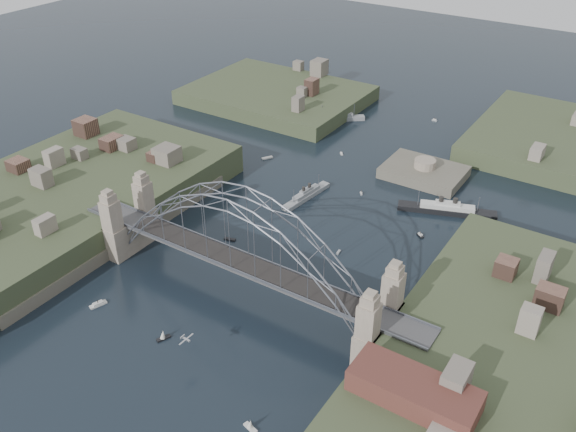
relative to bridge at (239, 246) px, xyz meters
The scene contains 22 objects.
ground 12.32m from the bridge, ahead, with size 500.00×500.00×0.00m, color black.
bridge is the anchor object (origin of this frame).
shore_west 58.25m from the bridge, behind, with size 50.50×90.00×12.00m.
shore_east 58.25m from the bridge, ahead, with size 50.50×90.00×12.00m.
headland_nw 110.41m from the bridge, 120.07° to the left, with size 60.00×45.00×9.00m, color #374327.
fort_island 72.14m from the bridge, 80.27° to the left, with size 22.00×16.00×9.40m.
wharf_shed 46.23m from the bridge, 17.65° to the right, with size 20.00×8.00×4.00m, color #592D26.
naval_cruiser_near 44.31m from the bridge, 102.93° to the left, with size 4.40×17.88×5.32m.
naval_cruiser_far 96.87m from the bridge, 106.95° to the left, with size 15.79×13.34×6.15m.
ocean_liner 61.24m from the bridge, 65.92° to the left, with size 24.45×11.68×6.09m.
aeroplane 22.56m from the bridge, 80.54° to the right, with size 1.89×3.55×0.51m.
small_boat_a 24.03m from the bridge, 134.58° to the left, with size 2.95×1.57×0.45m.
small_boat_b 28.89m from the bridge, 67.71° to the left, with size 0.79×1.79×0.45m.
small_boat_c 22.88m from the bridge, 102.91° to the right, with size 1.94×2.90×2.38m.
small_boat_d 48.67m from the bridge, 60.62° to the left, with size 2.23×1.76×1.43m.
small_boat_e 65.04m from the bridge, 119.85° to the left, with size 2.66×3.46×0.45m.
small_boat_f 52.89m from the bridge, 88.00° to the left, with size 1.25×1.45×1.43m.
small_boat_g 36.86m from the bridge, 50.91° to the right, with size 2.86×1.57×2.38m.
small_boat_h 72.57m from the bridge, 101.70° to the left, with size 1.59×1.79×0.45m.
small_boat_i 33.89m from the bridge, 27.25° to the left, with size 1.53×2.58×2.38m.
small_boat_j 32.01m from the bridge, 139.60° to the right, with size 2.24×3.73×1.43m.
small_boat_k 110.17m from the bridge, 90.17° to the left, with size 1.79×0.65×1.43m.
Camera 1 is at (63.77, -79.98, 82.94)m, focal length 38.39 mm.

